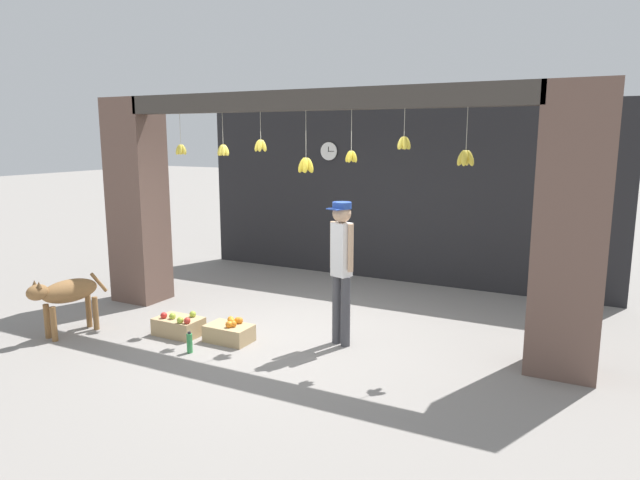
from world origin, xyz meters
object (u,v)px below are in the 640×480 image
(dog, at_px, (66,294))
(shopkeeper, at_px, (341,261))
(fruit_crate_oranges, at_px, (229,332))
(wall_clock, at_px, (329,151))
(fruit_crate_apples, at_px, (179,326))
(water_bottle, at_px, (190,343))

(dog, bearing_deg, shopkeeper, 123.61)
(fruit_crate_oranges, relative_size, wall_clock, 1.65)
(fruit_crate_apples, distance_m, wall_clock, 4.32)
(shopkeeper, height_order, fruit_crate_oranges, shopkeeper)
(dog, bearing_deg, wall_clock, 174.04)
(shopkeeper, distance_m, fruit_crate_apples, 2.23)
(dog, relative_size, wall_clock, 3.08)
(dog, distance_m, wall_clock, 4.92)
(fruit_crate_oranges, relative_size, water_bottle, 2.20)
(fruit_crate_apples, distance_m, water_bottle, 0.66)
(shopkeeper, distance_m, wall_clock, 3.78)
(shopkeeper, xyz_separation_m, wall_clock, (-1.74, 3.15, 1.17))
(dog, xyz_separation_m, fruit_crate_oranges, (1.92, 0.73, -0.41))
(fruit_crate_apples, relative_size, water_bottle, 2.31)
(fruit_crate_oranges, distance_m, fruit_crate_apples, 0.71)
(fruit_crate_apples, height_order, wall_clock, wall_clock)
(dog, bearing_deg, fruit_crate_oranges, 122.71)
(shopkeeper, bearing_deg, fruit_crate_oranges, 40.67)
(wall_clock, bearing_deg, shopkeeper, -61.16)
(dog, distance_m, fruit_crate_apples, 1.43)
(water_bottle, relative_size, wall_clock, 0.75)
(wall_clock, bearing_deg, fruit_crate_apples, -93.04)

